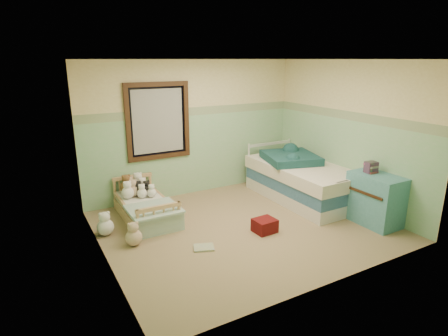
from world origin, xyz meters
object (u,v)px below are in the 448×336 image
red_pillow (265,225)px  plush_floor_tan (134,237)px  plush_floor_cream (105,227)px  floor_book (204,248)px  twin_bed_frame (301,193)px  dresser (375,199)px  toddler_bed_frame (146,213)px

red_pillow → plush_floor_tan: bearing=163.4°
plush_floor_cream → floor_book: (1.08, -1.08, -0.11)m
twin_bed_frame → floor_book: size_ratio=7.66×
twin_bed_frame → floor_book: 2.55m
plush_floor_cream → plush_floor_tan: (0.27, -0.52, -0.01)m
plush_floor_cream → dresser: dresser is taller
plush_floor_tan → floor_book: 0.99m
dresser → plush_floor_tan: bearing=162.2°
floor_book → twin_bed_frame: bearing=39.4°
dresser → floor_book: (-2.71, 0.57, -0.38)m
floor_book → toddler_bed_frame: bearing=125.9°
plush_floor_tan → twin_bed_frame: (3.23, 0.24, -0.01)m
toddler_bed_frame → red_pillow: size_ratio=4.35×
plush_floor_tan → dresser: 3.70m
plush_floor_cream → twin_bed_frame: 3.51m
plush_floor_cream → red_pillow: bearing=-26.8°
red_pillow → floor_book: (-1.03, -0.02, -0.09)m
red_pillow → dresser: bearing=-19.1°
toddler_bed_frame → plush_floor_cream: size_ratio=5.66×
toddler_bed_frame → plush_floor_cream: (-0.71, -0.31, 0.03)m
plush_floor_tan → red_pillow: 1.92m
plush_floor_tan → floor_book: bearing=-34.9°
plush_floor_cream → plush_floor_tan: plush_floor_cream is taller
plush_floor_tan → twin_bed_frame: bearing=4.3°
red_pillow → toddler_bed_frame: bearing=135.7°
toddler_bed_frame → plush_floor_tan: bearing=-117.8°
plush_floor_cream → red_pillow: 2.36m
dresser → plush_floor_cream: bearing=156.5°
twin_bed_frame → red_pillow: twin_bed_frame is taller
plush_floor_cream → dresser: 4.14m
plush_floor_cream → red_pillow: size_ratio=0.77×
plush_floor_tan → floor_book: (0.81, -0.56, -0.10)m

